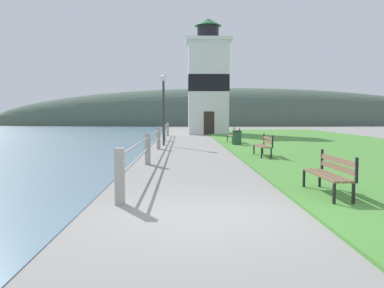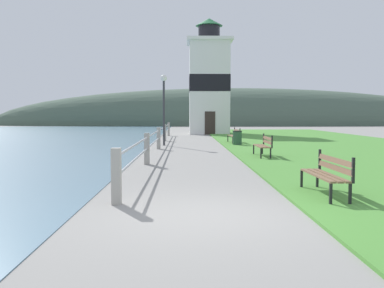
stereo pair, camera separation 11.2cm
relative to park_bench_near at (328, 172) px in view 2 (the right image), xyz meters
The scene contains 10 objects.
ground_plane 3.17m from the park_bench_near, 148.68° to the right, with size 160.00×160.00×0.00m, color gray.
grass_verge 15.48m from the park_bench_near, 70.73° to the left, with size 12.00×48.68×0.06m.
seawall_railing 13.39m from the park_bench_near, 108.90° to the left, with size 0.18×26.76×1.10m.
park_bench_near is the anchor object (origin of this frame).
park_bench_midway 8.29m from the park_bench_near, 88.70° to the left, with size 0.48×1.86×0.94m.
park_bench_far 16.68m from the park_bench_near, 90.06° to the left, with size 0.56×2.01×0.94m.
lighthouse 29.99m from the park_bench_near, 91.64° to the left, with size 4.02×4.02×10.27m.
trash_bin 14.88m from the park_bench_near, 90.34° to the left, with size 0.54×0.54×0.84m.
lamp_post 15.91m from the park_bench_near, 105.42° to the left, with size 0.36×0.36×3.96m.
distant_hillside 61.06m from the park_bench_near, 84.99° to the left, with size 80.00×16.00×12.00m.
Camera 2 is at (-0.34, -7.24, 1.75)m, focal length 40.00 mm.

